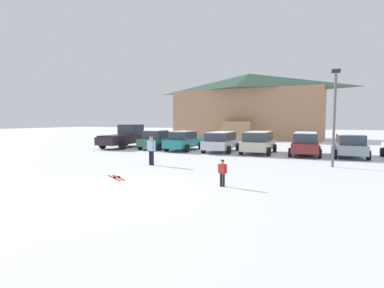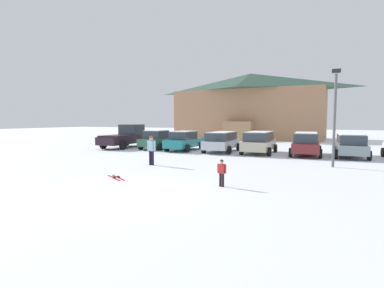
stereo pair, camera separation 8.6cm
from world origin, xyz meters
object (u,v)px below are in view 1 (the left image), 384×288
at_px(parked_beige_suv, 259,142).
at_px(parked_grey_wagon, 350,145).
at_px(parked_teal_hatchback, 184,141).
at_px(skier_adult_in_blue_parka, 151,149).
at_px(skier_child_in_red_jacket, 222,171).
at_px(ski_lodge, 249,106).
at_px(pickup_truck, 126,137).
at_px(parked_green_coupe, 156,140).
at_px(lamp_post, 334,112).
at_px(pair_of_skis, 116,178).
at_px(parked_maroon_van, 305,143).
at_px(parked_silver_wagon, 221,141).

height_order(parked_beige_suv, parked_grey_wagon, parked_beige_suv).
xyz_separation_m(parked_teal_hatchback, skier_adult_in_blue_parka, (1.89, -8.30, 0.11)).
bearing_deg(skier_child_in_red_jacket, skier_adult_in_blue_parka, 146.07).
bearing_deg(skier_adult_in_blue_parka, skier_child_in_red_jacket, -33.93).
relative_size(ski_lodge, parked_teal_hatchback, 4.46).
height_order(parked_teal_hatchback, pickup_truck, pickup_truck).
bearing_deg(parked_green_coupe, lamp_post, -19.62).
relative_size(parked_green_coupe, pair_of_skis, 2.88).
height_order(parked_teal_hatchback, parked_beige_suv, parked_beige_suv).
height_order(ski_lodge, pickup_truck, ski_lodge).
distance_m(parked_green_coupe, skier_child_in_red_jacket, 15.82).
distance_m(ski_lodge, parked_maroon_van, 21.28).
bearing_deg(lamp_post, parked_silver_wagon, 148.36).
bearing_deg(parked_maroon_van, ski_lodge, 114.35).
bearing_deg(ski_lodge, parked_grey_wagon, -58.78).
distance_m(parked_silver_wagon, parked_maroon_van, 6.36).
xyz_separation_m(parked_green_coupe, parked_maroon_van, (12.46, 0.04, 0.07)).
xyz_separation_m(parked_beige_suv, skier_child_in_red_jacket, (1.03, -12.10, -0.32)).
relative_size(ski_lodge, parked_beige_suv, 4.47).
height_order(parked_green_coupe, parked_teal_hatchback, parked_green_coupe).
bearing_deg(parked_maroon_van, parked_silver_wagon, -178.87).
bearing_deg(ski_lodge, parked_maroon_van, -65.65).
xyz_separation_m(parked_green_coupe, parked_teal_hatchback, (2.81, -0.21, -0.01)).
relative_size(skier_adult_in_blue_parka, lamp_post, 0.32).
relative_size(ski_lodge, skier_child_in_red_jacket, 19.75).
bearing_deg(pair_of_skis, parked_beige_suv, 72.93).
relative_size(ski_lodge, parked_green_coupe, 5.03).
bearing_deg(parked_teal_hatchback, pair_of_skis, -78.51).
bearing_deg(parked_grey_wagon, parked_silver_wagon, -178.59).
height_order(parked_grey_wagon, pair_of_skis, parked_grey_wagon).
relative_size(parked_beige_suv, parked_grey_wagon, 1.04).
height_order(parked_silver_wagon, parked_beige_suv, parked_beige_suv).
bearing_deg(ski_lodge, skier_adult_in_blue_parka, -88.16).
height_order(parked_maroon_van, skier_child_in_red_jacket, parked_maroon_van).
relative_size(pickup_truck, pair_of_skis, 4.13).
distance_m(parked_grey_wagon, pickup_truck, 18.77).
bearing_deg(lamp_post, parked_beige_suv, 135.36).
height_order(skier_adult_in_blue_parka, lamp_post, lamp_post).
xyz_separation_m(skier_child_in_red_jacket, lamp_post, (4.02, 7.11, 2.40)).
bearing_deg(pickup_truck, parked_teal_hatchback, -3.32).
bearing_deg(parked_beige_suv, skier_adult_in_blue_parka, -117.48).
relative_size(ski_lodge, parked_silver_wagon, 4.27).
height_order(skier_adult_in_blue_parka, skier_child_in_red_jacket, skier_adult_in_blue_parka).
xyz_separation_m(ski_lodge, parked_teal_hatchback, (-1.00, -19.35, -3.76)).
bearing_deg(skier_child_in_red_jacket, pickup_truck, 137.79).
xyz_separation_m(ski_lodge, pair_of_skis, (1.48, -31.57, -4.58)).
height_order(parked_green_coupe, parked_silver_wagon, parked_green_coupe).
height_order(parked_teal_hatchback, parked_grey_wagon, parked_teal_hatchback).
height_order(ski_lodge, skier_adult_in_blue_parka, ski_lodge).
distance_m(parked_green_coupe, parked_maroon_van, 12.46).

